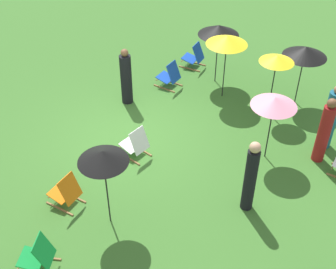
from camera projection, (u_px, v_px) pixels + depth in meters
ground_plane at (127, 138)px, 11.82m from camera, size 40.00×40.00×0.00m
deckchair_2 at (170, 76)px, 13.58m from camera, size 0.58×0.82×0.83m
deckchair_3 at (38, 256)px, 8.43m from camera, size 0.69×0.87×0.83m
deckchair_4 at (66, 192)px, 9.74m from camera, size 0.55×0.80×0.83m
deckchair_5 at (135, 144)px, 11.04m from camera, size 0.66×0.86×0.83m
deckchair_6 at (194, 57)px, 14.53m from camera, size 0.52×0.78×0.83m
umbrella_0 at (227, 40)px, 12.26m from camera, size 1.16×1.16×1.97m
umbrella_1 at (305, 52)px, 12.12m from camera, size 1.21×1.21×1.80m
umbrella_2 at (277, 59)px, 11.64m from camera, size 0.92×0.92×1.84m
umbrella_3 at (274, 102)px, 10.21m from camera, size 1.08×1.08×1.78m
umbrella_4 at (219, 30)px, 12.98m from camera, size 1.21×1.21×1.88m
umbrella_5 at (103, 157)px, 8.46m from camera, size 1.00×1.00×1.96m
person_0 at (330, 119)px, 11.06m from camera, size 0.42×0.42×1.80m
person_1 at (126, 78)px, 12.66m from camera, size 0.43×0.43×1.71m
person_2 at (324, 132)px, 10.63m from camera, size 0.39×0.39×1.79m
person_3 at (250, 177)px, 9.35m from camera, size 0.37×0.37×1.83m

